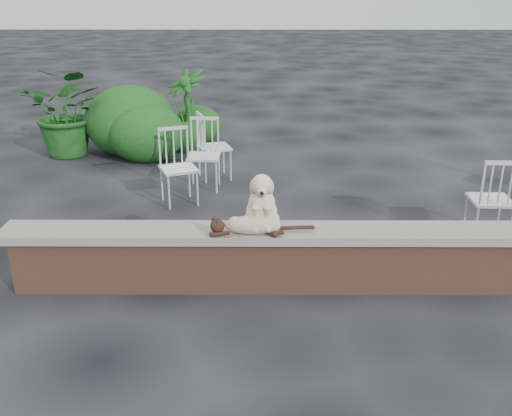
{
  "coord_description": "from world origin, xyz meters",
  "views": [
    {
      "loc": [
        -0.82,
        -4.7,
        2.63
      ],
      "look_at": [
        -0.84,
        0.2,
        0.7
      ],
      "focal_mm": 40.72,
      "sensor_mm": 36.0,
      "label": 1
    }
  ],
  "objects_px": {
    "chair_c": "(491,198)",
    "chair_a": "(178,167)",
    "chair_e": "(214,146)",
    "potted_plant_b": "(187,110)",
    "cat": "(252,224)",
    "potted_plant_a": "(68,112)",
    "dog": "(262,199)",
    "chair_b": "(204,155)"
  },
  "relations": [
    {
      "from": "dog",
      "to": "cat",
      "type": "bearing_deg",
      "value": -118.21
    },
    {
      "from": "chair_a",
      "to": "chair_e",
      "type": "distance_m",
      "value": 1.06
    },
    {
      "from": "chair_e",
      "to": "potted_plant_a",
      "type": "relative_size",
      "value": 0.67
    },
    {
      "from": "cat",
      "to": "potted_plant_a",
      "type": "relative_size",
      "value": 0.76
    },
    {
      "from": "chair_b",
      "to": "potted_plant_b",
      "type": "distance_m",
      "value": 2.01
    },
    {
      "from": "chair_b",
      "to": "potted_plant_a",
      "type": "xyz_separation_m",
      "value": [
        -2.27,
        1.61,
        0.24
      ]
    },
    {
      "from": "dog",
      "to": "chair_a",
      "type": "bearing_deg",
      "value": 115.65
    },
    {
      "from": "cat",
      "to": "chair_a",
      "type": "height_order",
      "value": "chair_a"
    },
    {
      "from": "chair_a",
      "to": "potted_plant_b",
      "type": "xyz_separation_m",
      "value": [
        -0.18,
        2.5,
        0.19
      ]
    },
    {
      "from": "chair_a",
      "to": "dog",
      "type": "bearing_deg",
      "value": -86.73
    },
    {
      "from": "chair_c",
      "to": "chair_e",
      "type": "xyz_separation_m",
      "value": [
        -3.09,
        2.08,
        0.0
      ]
    },
    {
      "from": "chair_e",
      "to": "chair_c",
      "type": "bearing_deg",
      "value": -142.97
    },
    {
      "from": "dog",
      "to": "potted_plant_b",
      "type": "distance_m",
      "value": 4.76
    },
    {
      "from": "cat",
      "to": "dog",
      "type": "bearing_deg",
      "value": 61.79
    },
    {
      "from": "dog",
      "to": "chair_e",
      "type": "xyz_separation_m",
      "value": [
        -0.65,
        3.1,
        -0.38
      ]
    },
    {
      "from": "chair_a",
      "to": "potted_plant_b",
      "type": "relative_size",
      "value": 0.71
    },
    {
      "from": "chair_c",
      "to": "potted_plant_b",
      "type": "distance_m",
      "value": 5.11
    },
    {
      "from": "chair_c",
      "to": "potted_plant_b",
      "type": "xyz_separation_m",
      "value": [
        -3.64,
        3.58,
        0.19
      ]
    },
    {
      "from": "cat",
      "to": "chair_b",
      "type": "height_order",
      "value": "chair_b"
    },
    {
      "from": "chair_e",
      "to": "potted_plant_b",
      "type": "distance_m",
      "value": 1.61
    },
    {
      "from": "chair_c",
      "to": "dog",
      "type": "bearing_deg",
      "value": 24.78
    },
    {
      "from": "chair_c",
      "to": "cat",
      "type": "bearing_deg",
      "value": 26.99
    },
    {
      "from": "chair_e",
      "to": "dog",
      "type": "bearing_deg",
      "value": 172.72
    },
    {
      "from": "dog",
      "to": "chair_b",
      "type": "distance_m",
      "value": 2.79
    },
    {
      "from": "potted_plant_a",
      "to": "chair_c",
      "type": "bearing_deg",
      "value": -30.65
    },
    {
      "from": "chair_b",
      "to": "potted_plant_a",
      "type": "bearing_deg",
      "value": 146.21
    },
    {
      "from": "chair_c",
      "to": "potted_plant_a",
      "type": "height_order",
      "value": "potted_plant_a"
    },
    {
      "from": "chair_b",
      "to": "chair_a",
      "type": "relative_size",
      "value": 1.0
    },
    {
      "from": "dog",
      "to": "potted_plant_a",
      "type": "relative_size",
      "value": 0.38
    },
    {
      "from": "cat",
      "to": "potted_plant_a",
      "type": "bearing_deg",
      "value": 123.58
    },
    {
      "from": "potted_plant_a",
      "to": "dog",
      "type": "bearing_deg",
      "value": -54.64
    },
    {
      "from": "chair_c",
      "to": "chair_a",
      "type": "height_order",
      "value": "same"
    },
    {
      "from": "chair_c",
      "to": "potted_plant_b",
      "type": "height_order",
      "value": "potted_plant_b"
    },
    {
      "from": "chair_b",
      "to": "chair_c",
      "type": "distance_m",
      "value": 3.59
    },
    {
      "from": "dog",
      "to": "chair_c",
      "type": "height_order",
      "value": "dog"
    },
    {
      "from": "dog",
      "to": "cat",
      "type": "xyz_separation_m",
      "value": [
        -0.08,
        -0.15,
        -0.18
      ]
    },
    {
      "from": "chair_b",
      "to": "potted_plant_a",
      "type": "relative_size",
      "value": 0.67
    },
    {
      "from": "potted_plant_a",
      "to": "chair_e",
      "type": "bearing_deg",
      "value": -26.04
    },
    {
      "from": "chair_a",
      "to": "chair_e",
      "type": "xyz_separation_m",
      "value": [
        0.37,
        0.99,
        0.0
      ]
    },
    {
      "from": "cat",
      "to": "potted_plant_a",
      "type": "height_order",
      "value": "potted_plant_a"
    },
    {
      "from": "chair_e",
      "to": "potted_plant_b",
      "type": "relative_size",
      "value": 0.71
    },
    {
      "from": "potted_plant_b",
      "to": "potted_plant_a",
      "type": "bearing_deg",
      "value": -169.5
    }
  ]
}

